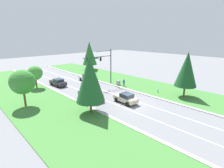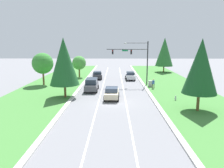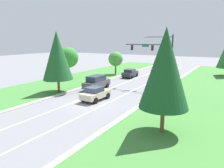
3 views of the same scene
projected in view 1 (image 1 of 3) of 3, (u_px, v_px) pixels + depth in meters
ground_plane at (133, 105)px, 28.22m from camera, size 160.00×160.00×0.00m
curb_strip_right at (153, 97)px, 31.94m from camera, size 0.50×90.00×0.15m
curb_strip_left at (107, 115)px, 24.46m from camera, size 0.50×90.00×0.15m
grass_verge_right at (167, 91)px, 35.43m from camera, size 10.00×90.00×0.08m
grass_verge_left at (74, 129)px, 20.99m from camera, size 10.00×90.00×0.08m
lane_stripe_inner_left at (125, 108)px, 27.03m from camera, size 0.14×81.00×0.01m
lane_stripe_inner_right at (140, 102)px, 29.41m from camera, size 0.14×81.00×0.01m
traffic_signal_mast at (104, 62)px, 37.86m from camera, size 7.53×0.41×7.96m
graphite_suv at (90, 94)px, 30.41m from camera, size 2.11×5.02×2.03m
silver_sedan at (87, 78)px, 42.75m from camera, size 2.03×4.46×1.70m
champagne_sedan at (126, 98)px, 28.96m from camera, size 2.16×4.27×1.69m
charcoal_sedan at (58, 82)px, 38.83m from camera, size 2.23×4.58×1.61m
utility_cabinet at (118, 83)px, 39.31m from camera, size 0.70×0.60×1.14m
pedestrian at (124, 82)px, 38.33m from camera, size 0.43×0.31×1.69m
fire_hydrant at (158, 91)px, 34.31m from camera, size 0.34×0.20×0.70m
conifer_near_right_tree at (187, 69)px, 30.61m from camera, size 3.81×3.81×8.19m
oak_near_left_tree at (35, 73)px, 36.57m from camera, size 3.04×3.04×4.82m
conifer_far_right_tree at (89, 53)px, 56.13m from camera, size 4.57×4.57×9.00m
oak_far_left_tree at (22, 82)px, 26.70m from camera, size 3.80×3.80×5.91m
conifer_mid_left_tree at (90, 79)px, 23.95m from camera, size 4.08×4.08×8.42m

